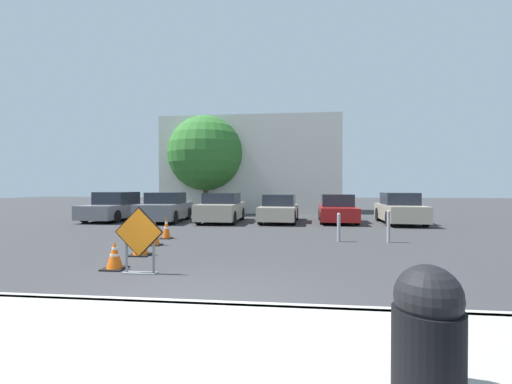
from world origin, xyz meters
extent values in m
plane|color=#333335|center=(0.00, 10.00, 0.00)|extent=(96.00, 96.00, 0.00)
cube|color=#999993|center=(0.00, -1.30, 0.07)|extent=(22.21, 2.61, 0.14)
cube|color=#999993|center=(0.00, 0.00, 0.07)|extent=(22.21, 0.20, 0.14)
cube|color=black|center=(-1.68, 1.95, 0.87)|extent=(1.04, 0.02, 1.04)
cube|color=orange|center=(-1.68, 1.94, 0.87)|extent=(0.98, 0.02, 0.98)
cube|color=slate|center=(-1.68, 2.00, 0.01)|extent=(0.71, 0.20, 0.02)
cube|color=slate|center=(-1.97, 2.00, 0.43)|extent=(0.04, 0.04, 0.87)
cube|color=slate|center=(-1.39, 2.00, 0.43)|extent=(0.04, 0.04, 0.87)
cube|color=black|center=(-2.40, 2.29, 0.01)|extent=(0.47, 0.47, 0.03)
cone|color=#EA590F|center=(-2.40, 2.29, 0.32)|extent=(0.35, 0.35, 0.58)
cylinder|color=white|center=(-2.40, 2.29, 0.45)|extent=(0.11, 0.11, 0.05)
cylinder|color=white|center=(-2.40, 2.29, 0.31)|extent=(0.19, 0.19, 0.05)
cube|color=black|center=(-2.53, 3.82, 0.01)|extent=(0.53, 0.53, 0.03)
cone|color=#EA590F|center=(-2.53, 3.82, 0.43)|extent=(0.39, 0.39, 0.79)
cylinder|color=white|center=(-2.53, 3.82, 0.60)|extent=(0.12, 0.12, 0.07)
cylinder|color=white|center=(-2.53, 3.82, 0.41)|extent=(0.21, 0.21, 0.07)
cube|color=black|center=(-2.78, 5.35, 0.01)|extent=(0.38, 0.38, 0.03)
cone|color=#EA590F|center=(-2.78, 5.35, 0.40)|extent=(0.28, 0.28, 0.74)
cylinder|color=white|center=(-2.78, 5.35, 0.56)|extent=(0.09, 0.09, 0.07)
cylinder|color=white|center=(-2.78, 5.35, 0.39)|extent=(0.16, 0.16, 0.07)
cube|color=black|center=(-2.95, 6.74, 0.01)|extent=(0.38, 0.38, 0.03)
cone|color=#EA590F|center=(-2.95, 6.74, 0.39)|extent=(0.28, 0.28, 0.72)
cylinder|color=white|center=(-2.95, 6.74, 0.55)|extent=(0.09, 0.09, 0.06)
cylinder|color=white|center=(-2.95, 6.74, 0.38)|extent=(0.16, 0.16, 0.06)
cube|color=slate|center=(-8.22, 12.94, 0.53)|extent=(2.02, 4.65, 0.71)
cube|color=#1E232D|center=(-8.21, 13.05, 1.22)|extent=(1.72, 2.16, 0.66)
cylinder|color=black|center=(-7.40, 11.49, 0.33)|extent=(0.22, 0.66, 0.65)
cylinder|color=black|center=(-9.13, 11.54, 0.33)|extent=(0.22, 0.66, 0.65)
cylinder|color=black|center=(-7.31, 14.33, 0.33)|extent=(0.22, 0.66, 0.65)
cylinder|color=black|center=(-9.03, 14.39, 0.33)|extent=(0.22, 0.66, 0.65)
cube|color=slate|center=(-5.24, 12.51, 0.58)|extent=(2.08, 4.18, 0.78)
cube|color=#1E232D|center=(-5.24, 12.61, 1.25)|extent=(1.75, 1.96, 0.57)
cylinder|color=black|center=(-4.31, 11.28, 0.34)|extent=(0.23, 0.69, 0.68)
cylinder|color=black|center=(-6.05, 11.20, 0.34)|extent=(0.23, 0.69, 0.68)
cylinder|color=black|center=(-4.43, 13.82, 0.34)|extent=(0.23, 0.69, 0.68)
cylinder|color=black|center=(-6.17, 13.74, 0.34)|extent=(0.23, 0.69, 0.68)
cube|color=#A39984|center=(-2.26, 12.62, 0.58)|extent=(1.91, 4.11, 0.78)
cube|color=#1E232D|center=(-2.26, 12.72, 1.23)|extent=(1.67, 1.90, 0.53)
cylinder|color=black|center=(-1.41, 11.35, 0.34)|extent=(0.21, 0.68, 0.68)
cylinder|color=black|center=(-3.13, 11.36, 0.34)|extent=(0.21, 0.68, 0.68)
cylinder|color=black|center=(-1.39, 13.88, 0.34)|extent=(0.21, 0.68, 0.68)
cylinder|color=black|center=(-3.11, 13.90, 0.34)|extent=(0.21, 0.68, 0.68)
cube|color=#A39984|center=(0.72, 12.96, 0.52)|extent=(1.99, 4.33, 0.66)
cube|color=#1E232D|center=(0.72, 13.06, 1.14)|extent=(1.65, 2.03, 0.58)
cylinder|color=black|center=(1.46, 11.60, 0.35)|extent=(0.24, 0.71, 0.70)
cylinder|color=black|center=(-0.16, 11.69, 0.35)|extent=(0.24, 0.71, 0.70)
cylinder|color=black|center=(1.60, 14.23, 0.35)|extent=(0.24, 0.71, 0.70)
cylinder|color=black|center=(-0.02, 14.31, 0.35)|extent=(0.24, 0.71, 0.70)
cube|color=maroon|center=(3.70, 13.25, 0.50)|extent=(1.96, 4.27, 0.65)
cube|color=#1E232D|center=(3.70, 13.36, 1.13)|extent=(1.65, 2.00, 0.62)
cylinder|color=black|center=(4.46, 11.92, 0.31)|extent=(0.23, 0.63, 0.62)
cylinder|color=black|center=(2.82, 11.99, 0.31)|extent=(0.23, 0.63, 0.62)
cylinder|color=black|center=(4.57, 14.52, 0.31)|extent=(0.23, 0.63, 0.62)
cylinder|color=black|center=(2.94, 14.59, 0.31)|extent=(0.23, 0.63, 0.62)
cube|color=#A39984|center=(6.68, 12.79, 0.57)|extent=(1.95, 4.29, 0.74)
cube|color=#1E232D|center=(6.68, 12.90, 1.23)|extent=(1.62, 2.01, 0.59)
cylinder|color=black|center=(7.40, 11.45, 0.35)|extent=(0.24, 0.72, 0.71)
cylinder|color=black|center=(5.81, 11.54, 0.35)|extent=(0.24, 0.72, 0.71)
cylinder|color=black|center=(7.54, 14.05, 0.35)|extent=(0.24, 0.72, 0.71)
cylinder|color=black|center=(5.95, 14.14, 0.35)|extent=(0.24, 0.72, 0.71)
cylinder|color=black|center=(2.55, -1.94, 0.48)|extent=(0.54, 0.54, 0.68)
sphere|color=black|center=(2.55, -1.94, 0.92)|extent=(0.52, 0.52, 0.52)
cylinder|color=gray|center=(2.95, 6.72, 0.45)|extent=(0.11, 0.11, 0.89)
sphere|color=gray|center=(2.95, 6.72, 0.89)|extent=(0.12, 0.12, 0.12)
cylinder|color=gray|center=(4.54, 6.72, 0.50)|extent=(0.11, 0.11, 1.00)
sphere|color=gray|center=(4.54, 6.72, 1.00)|extent=(0.12, 0.12, 0.12)
cube|color=beige|center=(-1.68, 20.90, 3.41)|extent=(12.66, 5.00, 6.81)
cylinder|color=#513823|center=(-4.64, 18.36, 1.11)|extent=(0.32, 0.32, 2.23)
sphere|color=#2D6B28|center=(-4.64, 18.36, 4.16)|extent=(5.16, 5.16, 5.16)
camera|label=1|loc=(1.50, -4.76, 1.78)|focal=24.00mm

